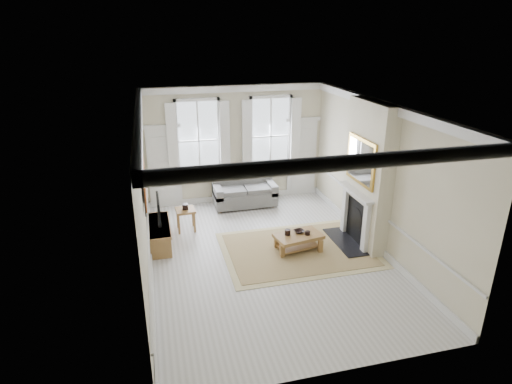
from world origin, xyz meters
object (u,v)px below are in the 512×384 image
object	(u,v)px
side_table	(186,213)
sofa	(244,194)
tv_stand	(160,234)
coffee_table	(298,238)

from	to	relation	value
side_table	sofa	bearing A→B (deg)	34.76
sofa	side_table	distance (m)	2.21
sofa	tv_stand	world-z (taller)	sofa
side_table	tv_stand	distance (m)	0.95
coffee_table	tv_stand	distance (m)	3.29
sofa	coffee_table	world-z (taller)	sofa
side_table	coffee_table	world-z (taller)	side_table
sofa	coffee_table	bearing A→B (deg)	-78.30
sofa	coffee_table	distance (m)	3.04
coffee_table	sofa	bearing A→B (deg)	91.57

